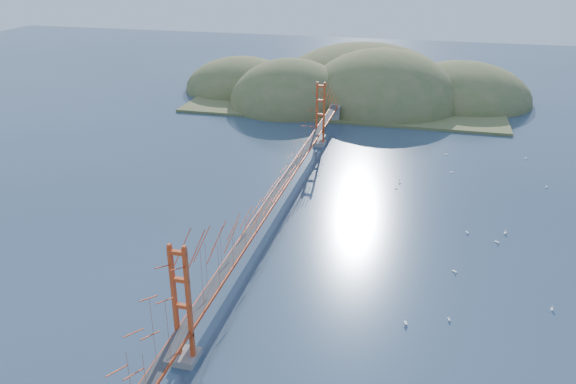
% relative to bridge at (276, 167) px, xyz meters
% --- Properties ---
extents(ground, '(320.00, 320.00, 0.00)m').
position_rel_bridge_xyz_m(ground, '(0.00, -0.18, -7.01)').
color(ground, '#2C4058').
rests_on(ground, ground).
extents(bridge, '(2.20, 94.40, 12.00)m').
position_rel_bridge_xyz_m(bridge, '(0.00, 0.00, 0.00)').
color(bridge, gray).
rests_on(bridge, ground).
extents(far_headlands, '(84.00, 58.00, 25.00)m').
position_rel_bridge_xyz_m(far_headlands, '(2.21, 68.33, -7.01)').
color(far_headlands, olive).
rests_on(far_headlands, ground).
extents(sailboat_2, '(0.70, 0.70, 0.73)m').
position_rel_bridge_xyz_m(sailboat_2, '(28.52, -0.78, -6.85)').
color(sailboat_2, white).
rests_on(sailboat_2, ground).
extents(sailboat_3, '(0.50, 0.46, 0.56)m').
position_rel_bridge_xyz_m(sailboat_3, '(15.16, 12.99, -6.87)').
color(sailboat_3, white).
rests_on(sailboat_3, ground).
extents(sailboat_14, '(0.61, 0.62, 0.70)m').
position_rel_bridge_xyz_m(sailboat_14, '(29.75, 2.01, -6.86)').
color(sailboat_14, white).
rests_on(sailboat_14, ground).
extents(sailboat_1, '(0.54, 0.54, 0.61)m').
position_rel_bridge_xyz_m(sailboat_1, '(25.04, 1.00, -6.87)').
color(sailboat_1, white).
rests_on(sailboat_1, ground).
extents(sailboat_0, '(0.50, 0.51, 0.58)m').
position_rel_bridge_xyz_m(sailboat_0, '(22.63, -18.37, -6.87)').
color(sailboat_0, white).
rests_on(sailboat_0, ground).
extents(sailboat_7, '(0.48, 0.40, 0.56)m').
position_rel_bridge_xyz_m(sailboat_7, '(23.35, 21.89, -6.87)').
color(sailboat_7, white).
rests_on(sailboat_7, ground).
extents(sailboat_16, '(0.59, 0.59, 0.63)m').
position_rel_bridge_xyz_m(sailboat_16, '(15.47, 15.62, -6.87)').
color(sailboat_16, white).
rests_on(sailboat_16, ground).
extents(sailboat_15, '(0.57, 0.57, 0.61)m').
position_rel_bridge_xyz_m(sailboat_15, '(35.89, 31.84, -6.87)').
color(sailboat_15, white).
rests_on(sailboat_15, ground).
extents(sailboat_4, '(0.57, 0.57, 0.60)m').
position_rel_bridge_xyz_m(sailboat_4, '(37.26, 19.17, -6.87)').
color(sailboat_4, white).
rests_on(sailboat_4, ground).
extents(sailboat_10, '(0.64, 0.67, 0.75)m').
position_rel_bridge_xyz_m(sailboat_10, '(18.52, -20.00, -6.85)').
color(sailboat_10, white).
rests_on(sailboat_10, ground).
extents(sailboat_12, '(0.59, 0.51, 0.68)m').
position_rel_bridge_xyz_m(sailboat_12, '(22.54, 30.39, -6.86)').
color(sailboat_12, white).
rests_on(sailboat_12, ground).
extents(sailboat_5, '(0.43, 0.52, 0.60)m').
position_rel_bridge_xyz_m(sailboat_5, '(32.76, -14.08, -6.87)').
color(sailboat_5, white).
rests_on(sailboat_5, ground).
extents(sailboat_6, '(0.61, 0.61, 0.64)m').
position_rel_bridge_xyz_m(sailboat_6, '(23.32, -9.14, -6.86)').
color(sailboat_6, white).
rests_on(sailboat_6, ground).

